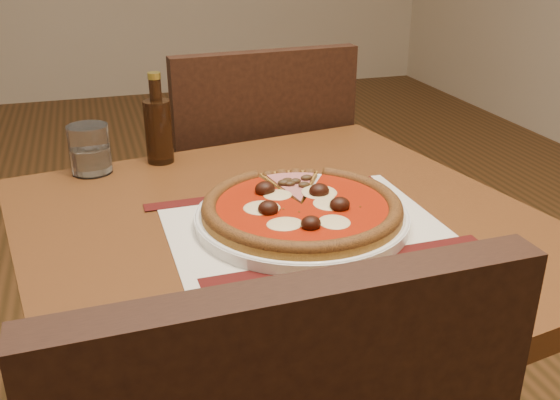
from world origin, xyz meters
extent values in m
cube|color=brown|center=(0.00, 0.00, -0.01)|extent=(5.00, 6.00, 0.02)
cube|color=brown|center=(0.14, -0.96, 0.73)|extent=(0.92, 0.92, 0.04)
cylinder|color=brown|center=(-0.26, -0.67, 0.35)|extent=(0.05, 0.05, 0.71)
cylinder|color=brown|center=(0.43, -0.56, 0.35)|extent=(0.05, 0.05, 0.71)
cube|color=black|center=(0.24, -0.27, 0.45)|extent=(0.47, 0.47, 0.04)
cylinder|color=black|center=(0.41, -0.07, 0.21)|extent=(0.04, 0.04, 0.43)
cylinder|color=black|center=(0.04, -0.10, 0.21)|extent=(0.04, 0.04, 0.43)
cylinder|color=black|center=(0.44, -0.44, 0.21)|extent=(0.04, 0.04, 0.43)
cylinder|color=black|center=(0.06, -0.47, 0.21)|extent=(0.04, 0.04, 0.43)
cube|color=black|center=(0.25, -0.47, 0.70)|extent=(0.44, 0.07, 0.46)
cube|color=beige|center=(0.16, -0.98, 0.75)|extent=(0.43, 0.31, 0.00)
cylinder|color=white|center=(0.16, -0.98, 0.76)|extent=(0.34, 0.34, 0.02)
cylinder|color=#A87428|center=(0.16, -0.98, 0.78)|extent=(0.32, 0.32, 0.01)
torus|color=brown|center=(0.16, -0.98, 0.78)|extent=(0.32, 0.32, 0.02)
cylinder|color=#A52008|center=(0.16, -0.98, 0.78)|extent=(0.27, 0.27, 0.00)
ellipsoid|color=beige|center=(0.14, -0.93, 0.79)|extent=(0.05, 0.05, 0.01)
ellipsoid|color=beige|center=(0.08, -0.97, 0.79)|extent=(0.05, 0.05, 0.01)
ellipsoid|color=beige|center=(0.13, -1.02, 0.79)|extent=(0.05, 0.05, 0.01)
ellipsoid|color=beige|center=(0.19, -1.05, 0.79)|extent=(0.05, 0.05, 0.01)
ellipsoid|color=beige|center=(0.21, -0.99, 0.79)|extent=(0.05, 0.05, 0.01)
ellipsoid|color=beige|center=(0.22, -0.92, 0.79)|extent=(0.05, 0.05, 0.01)
ellipsoid|color=black|center=(0.13, -0.93, 0.80)|extent=(0.03, 0.03, 0.02)
ellipsoid|color=black|center=(0.07, -0.99, 0.80)|extent=(0.03, 0.03, 0.02)
ellipsoid|color=black|center=(0.15, -1.03, 0.80)|extent=(0.03, 0.03, 0.02)
ellipsoid|color=black|center=(0.24, -1.02, 0.80)|extent=(0.03, 0.03, 0.02)
ellipsoid|color=black|center=(0.21, -0.94, 0.80)|extent=(0.03, 0.03, 0.02)
ellipsoid|color=#3C2715|center=(0.18, -0.92, 0.79)|extent=(0.02, 0.01, 0.01)
ellipsoid|color=#3C2715|center=(0.19, -0.88, 0.79)|extent=(0.02, 0.01, 0.01)
ellipsoid|color=#3C2715|center=(0.18, -0.92, 0.79)|extent=(0.02, 0.01, 0.01)
ellipsoid|color=#3C2715|center=(0.18, -0.87, 0.79)|extent=(0.02, 0.01, 0.01)
ellipsoid|color=#3C2715|center=(0.17, -0.91, 0.79)|extent=(0.02, 0.01, 0.01)
ellipsoid|color=#3C2715|center=(0.17, -0.87, 0.79)|extent=(0.02, 0.01, 0.01)
ellipsoid|color=#3C2715|center=(0.16, -0.91, 0.79)|extent=(0.02, 0.01, 0.01)
cylinder|color=white|center=(-0.15, -0.64, 0.80)|extent=(0.09, 0.09, 0.09)
cylinder|color=#331C0C|center=(-0.01, -0.62, 0.81)|extent=(0.05, 0.05, 0.12)
cylinder|color=#331C0C|center=(-0.01, -0.62, 0.89)|extent=(0.02, 0.02, 0.05)
cylinder|color=#9F8F35|center=(-0.01, -0.62, 0.92)|extent=(0.03, 0.03, 0.01)
camera|label=1|loc=(-0.13, -1.82, 1.18)|focal=40.00mm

